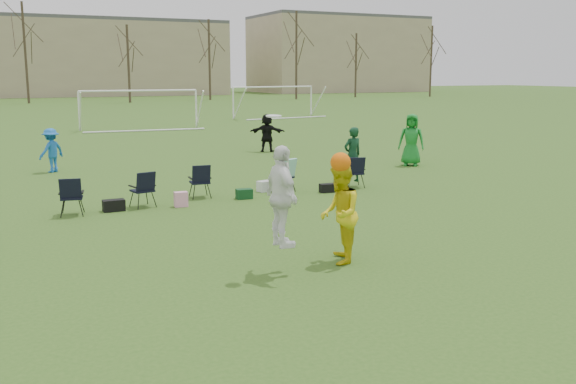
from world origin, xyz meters
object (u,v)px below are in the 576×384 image
goal_right (274,93)px  fielder_black (267,133)px  fielder_green_far (411,140)px  fielder_blue (51,150)px  goal_mid (139,98)px  center_contest (318,206)px

goal_right → fielder_black: bearing=-123.0°
fielder_green_far → fielder_black: size_ratio=1.16×
goal_right → fielder_blue: bearing=-137.9°
goal_mid → goal_right: bearing=30.6°
goal_right → center_contest: bearing=-121.1°
fielder_black → goal_mid: size_ratio=0.23×
center_contest → goal_right: size_ratio=0.38×
fielder_blue → fielder_green_far: (12.65, -4.16, 0.21)m
fielder_black → center_contest: size_ratio=0.60×
fielder_blue → fielder_black: (9.41, 2.24, 0.06)m
fielder_blue → fielder_green_far: size_ratio=0.79×
fielder_blue → fielder_black: fielder_black is taller
fielder_green_far → goal_mid: goal_mid is taller
fielder_green_far → goal_mid: bearing=145.4°
fielder_blue → center_contest: bearing=66.5°
fielder_blue → goal_right: size_ratio=0.21×
fielder_black → goal_right: bearing=-85.7°
goal_mid → fielder_blue: bearing=-108.5°
goal_mid → fielder_black: bearing=-76.1°
fielder_green_far → center_contest: (-9.41, -10.01, 0.15)m
fielder_black → goal_right: goal_right is taller
fielder_blue → fielder_green_far: bearing=125.4°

